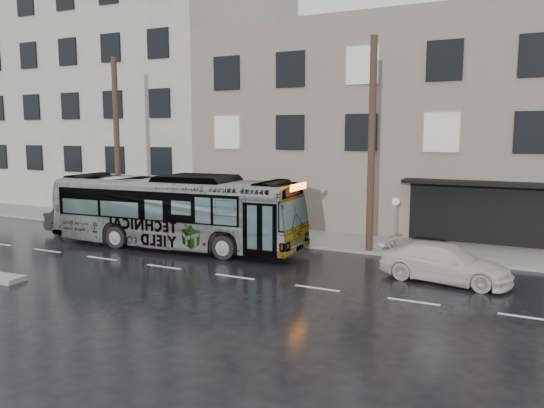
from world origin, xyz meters
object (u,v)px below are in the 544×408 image
(sign_post, at_px, (395,225))
(bus, at_px, (175,211))
(utility_pole_rear, at_px, (117,143))
(white_sedan, at_px, (445,263))
(utility_pole_front, at_px, (372,145))
(dark_sedan, at_px, (89,221))

(sign_post, xyz_separation_m, bus, (-9.34, -2.69, 0.31))
(utility_pole_rear, height_order, sign_post, utility_pole_rear)
(utility_pole_rear, relative_size, white_sedan, 2.00)
(utility_pole_front, xyz_separation_m, utility_pole_rear, (-14.00, 0.00, 0.00))
(utility_pole_rear, relative_size, bus, 0.75)
(sign_post, xyz_separation_m, white_sedan, (2.48, -2.98, -0.70))
(utility_pole_front, bearing_deg, white_sedan, -39.74)
(white_sedan, bearing_deg, utility_pole_rear, 87.87)
(utility_pole_rear, distance_m, dark_sedan, 4.63)
(utility_pole_front, xyz_separation_m, bus, (-8.24, -2.69, -2.99))
(utility_pole_rear, distance_m, sign_post, 15.46)
(utility_pole_front, distance_m, bus, 9.17)
(dark_sedan, bearing_deg, utility_pole_front, -77.39)
(utility_pole_rear, xyz_separation_m, dark_sedan, (0.29, -2.53, -3.86))
(bus, bearing_deg, utility_pole_front, -75.36)
(bus, bearing_deg, utility_pole_rear, 61.50)
(white_sedan, height_order, dark_sedan, dark_sedan)
(bus, height_order, dark_sedan, bus)
(dark_sedan, bearing_deg, sign_post, -78.15)
(sign_post, distance_m, bus, 9.73)
(utility_pole_front, relative_size, dark_sedan, 1.88)
(utility_pole_rear, distance_m, bus, 7.02)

